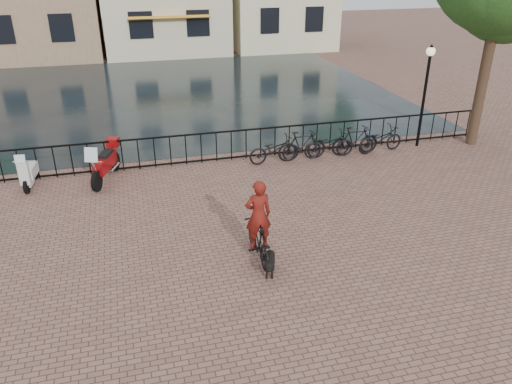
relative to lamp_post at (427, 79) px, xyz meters
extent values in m
plane|color=brown|center=(-7.20, -7.60, -2.38)|extent=(100.00, 100.00, 0.00)
plane|color=black|center=(-7.20, 9.70, -2.38)|extent=(20.00, 20.00, 0.00)
cube|color=black|center=(-7.20, 0.40, -1.38)|extent=(20.00, 0.05, 0.05)
cube|color=black|center=(-7.20, 0.40, -2.30)|extent=(20.00, 0.05, 0.05)
cube|color=gold|center=(-6.70, 17.70, 0.22)|extent=(5.00, 0.60, 0.15)
cylinder|color=black|center=(2.00, -0.30, 0.42)|extent=(0.36, 0.36, 5.60)
cylinder|color=black|center=(4.80, 19.40, 0.60)|extent=(0.36, 0.36, 5.95)
cylinder|color=black|center=(0.00, 0.00, -0.78)|extent=(0.10, 0.10, 3.20)
sphere|color=beige|center=(0.00, 0.00, 0.92)|extent=(0.30, 0.30, 0.30)
imported|color=black|center=(-7.41, -5.56, -1.88)|extent=(0.50, 1.66, 0.99)
imported|color=#60140E|center=(-7.41, -5.56, -1.09)|extent=(0.72, 0.48, 1.94)
imported|color=black|center=(-5.40, -0.20, -1.93)|extent=(1.75, 0.71, 0.90)
imported|color=black|center=(-4.45, -0.20, -1.88)|extent=(1.67, 0.51, 1.00)
imported|color=black|center=(-3.50, -0.20, -1.93)|extent=(1.73, 0.65, 0.90)
imported|color=black|center=(-2.55, -0.20, -1.88)|extent=(1.67, 0.48, 1.00)
imported|color=black|center=(-1.60, -0.20, -1.93)|extent=(1.78, 0.83, 0.90)
camera|label=1|loc=(-9.91, -14.72, 3.89)|focal=35.00mm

